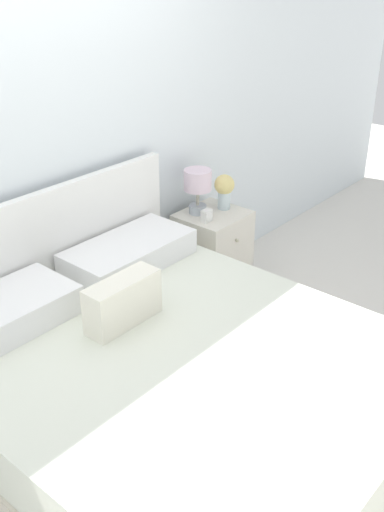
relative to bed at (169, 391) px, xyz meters
The scene contains 7 objects.
ground_plane 0.97m from the bed, 90.00° to the left, with size 12.00×12.00×0.00m, color silver.
wall_back 1.40m from the bed, 90.00° to the left, with size 8.00×0.06×2.60m.
bed is the anchor object (origin of this frame).
nightstand 1.39m from the bed, 30.64° to the left, with size 0.41×0.40×0.59m.
table_lamp 1.47m from the bed, 34.70° to the left, with size 0.17×0.17×0.29m.
flower_vase 1.55m from the bed, 28.37° to the left, with size 0.13×0.13×0.23m.
alarm_clock 1.30m from the bed, 31.59° to the left, with size 0.07×0.05×0.08m.
Camera 1 is at (-1.56, -2.39, 2.12)m, focal length 42.00 mm.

